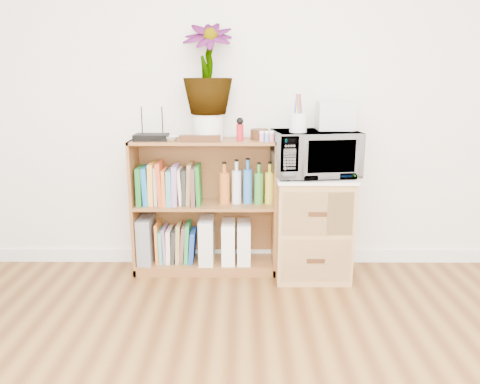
{
  "coord_description": "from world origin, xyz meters",
  "views": [
    {
      "loc": [
        -0.09,
        -1.08,
        1.38
      ],
      "look_at": [
        -0.1,
        1.95,
        0.62
      ],
      "focal_mm": 35.0,
      "sensor_mm": 36.0,
      "label": 1
    }
  ],
  "objects": [
    {
      "name": "small_appliance",
      "position": [
        0.54,
        2.09,
        1.12
      ],
      "size": [
        0.24,
        0.2,
        0.19
      ],
      "primitive_type": "cube",
      "color": "silver",
      "rests_on": "microwave"
    },
    {
      "name": "pen_cup",
      "position": [
        0.27,
        1.94,
        1.08
      ],
      "size": [
        0.11,
        0.11,
        0.12
      ],
      "primitive_type": "cylinder",
      "color": "silver",
      "rests_on": "microwave"
    },
    {
      "name": "file_box",
      "position": [
        -0.78,
        2.1,
        0.23
      ],
      "size": [
        0.1,
        0.26,
        0.33
      ],
      "primitive_type": "cube",
      "color": "slate",
      "rests_on": "bookshelf"
    },
    {
      "name": "kokeshi_doll",
      "position": [
        -0.1,
        2.06,
        1.0
      ],
      "size": [
        0.05,
        0.05,
        0.11
      ],
      "primitive_type": "cylinder",
      "color": "#B4161F",
      "rests_on": "bookshelf"
    },
    {
      "name": "lower_books",
      "position": [
        -0.56,
        2.1,
        0.2
      ],
      "size": [
        0.28,
        0.19,
        0.29
      ],
      "color": "orange",
      "rests_on": "bookshelf"
    },
    {
      "name": "cookbooks",
      "position": [
        -0.59,
        2.1,
        0.63
      ],
      "size": [
        0.44,
        0.2,
        0.3
      ],
      "color": "#1A6224",
      "rests_on": "bookshelf"
    },
    {
      "name": "trinket_box",
      "position": [
        -0.37,
        2.0,
        0.97
      ],
      "size": [
        0.27,
        0.07,
        0.04
      ],
      "primitive_type": "cube",
      "color": "#371D0F",
      "rests_on": "bookshelf"
    },
    {
      "name": "magazine_holder_right",
      "position": [
        -0.07,
        2.09,
        0.22
      ],
      "size": [
        0.09,
        0.23,
        0.29
      ],
      "primitive_type": "cube",
      "color": "white",
      "rests_on": "bookshelf"
    },
    {
      "name": "plant_pot",
      "position": [
        -0.32,
        2.12,
        1.04
      ],
      "size": [
        0.2,
        0.2,
        0.17
      ],
      "primitive_type": "cylinder",
      "color": "white",
      "rests_on": "bookshelf"
    },
    {
      "name": "bookshelf",
      "position": [
        -0.35,
        2.1,
        0.47
      ],
      "size": [
        1.0,
        0.3,
        0.95
      ],
      "primitive_type": "cube",
      "color": "brown",
      "rests_on": "ground"
    },
    {
      "name": "magazine_holder_left",
      "position": [
        -0.34,
        2.09,
        0.23
      ],
      "size": [
        0.1,
        0.26,
        0.32
      ],
      "primitive_type": "cube",
      "color": "silver",
      "rests_on": "bookshelf"
    },
    {
      "name": "wooden_bowl",
      "position": [
        0.03,
        2.11,
        0.99
      ],
      "size": [
        0.12,
        0.12,
        0.07
      ],
      "primitive_type": "cylinder",
      "color": "#36210E",
      "rests_on": "bookshelf"
    },
    {
      "name": "paint_jars",
      "position": [
        0.08,
        2.01,
        0.98
      ],
      "size": [
        0.1,
        0.04,
        0.05
      ],
      "primitive_type": "cube",
      "color": "pink",
      "rests_on": "bookshelf"
    },
    {
      "name": "liquor_bottles",
      "position": [
        -0.06,
        2.1,
        0.65
      ],
      "size": [
        0.38,
        0.07,
        0.31
      ],
      "color": "#BF5F23",
      "rests_on": "bookshelf"
    },
    {
      "name": "white_bowl",
      "position": [
        -0.57,
        2.07,
        0.97
      ],
      "size": [
        0.13,
        0.13,
        0.03
      ],
      "primitive_type": "imported",
      "color": "silver",
      "rests_on": "bookshelf"
    },
    {
      "name": "router",
      "position": [
        -0.7,
        2.08,
        0.97
      ],
      "size": [
        0.23,
        0.15,
        0.04
      ],
      "primitive_type": "cube",
      "color": "black",
      "rests_on": "bookshelf"
    },
    {
      "name": "magazine_holder_mid",
      "position": [
        -0.18,
        2.09,
        0.22
      ],
      "size": [
        0.09,
        0.23,
        0.29
      ],
      "primitive_type": "cube",
      "color": "white",
      "rests_on": "bookshelf"
    },
    {
      "name": "wicker_unit",
      "position": [
        0.4,
        2.02,
        0.35
      ],
      "size": [
        0.5,
        0.45,
        0.7
      ],
      "primitive_type": "cube",
      "color": "#9E7542",
      "rests_on": "ground"
    },
    {
      "name": "skirting_board",
      "position": [
        0.0,
        2.24,
        0.05
      ],
      "size": [
        4.0,
        0.02,
        0.1
      ],
      "primitive_type": "cube",
      "color": "white",
      "rests_on": "ground"
    },
    {
      "name": "potted_plant",
      "position": [
        -0.32,
        2.12,
        1.42
      ],
      "size": [
        0.33,
        0.33,
        0.59
      ],
      "primitive_type": "imported",
      "color": "#34752E",
      "rests_on": "plant_pot"
    },
    {
      "name": "microwave",
      "position": [
        0.4,
        2.02,
        0.87
      ],
      "size": [
        0.59,
        0.44,
        0.3
      ],
      "primitive_type": "imported",
      "rotation": [
        0.0,
        0.0,
        0.14
      ],
      "color": "silver",
      "rests_on": "wicker_unit"
    }
  ]
}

